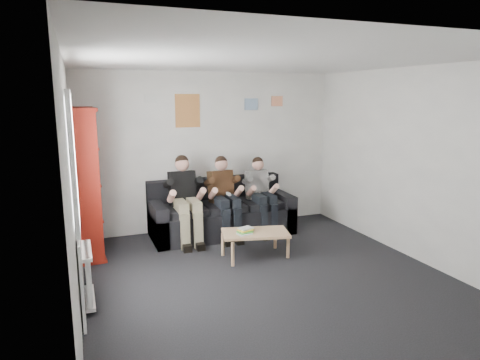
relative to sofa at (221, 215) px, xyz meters
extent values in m
plane|color=black|center=(-0.03, -2.06, -0.33)|extent=(5.00, 5.00, 0.00)
plane|color=white|center=(-0.03, -2.06, 2.37)|extent=(5.00, 5.00, 0.00)
plane|color=white|center=(-0.03, 0.44, 1.02)|extent=(4.50, 0.00, 4.50)
plane|color=white|center=(-0.03, -4.56, 1.02)|extent=(4.50, 0.00, 4.50)
plane|color=white|center=(-2.28, -2.06, 1.02)|extent=(0.00, 5.00, 5.00)
plane|color=white|center=(2.22, -2.06, 1.02)|extent=(0.00, 5.00, 5.00)
cube|color=black|center=(0.00, -0.05, -0.10)|extent=(2.35, 0.96, 0.45)
cube|color=black|center=(0.00, 0.33, 0.35)|extent=(2.35, 0.21, 0.46)
cube|color=black|center=(-1.08, -0.05, -0.01)|extent=(0.19, 0.96, 0.64)
cube|color=black|center=(1.08, -0.05, -0.01)|extent=(0.19, 0.96, 0.64)
cube|color=black|center=(0.00, -0.13, 0.18)|extent=(1.96, 0.66, 0.11)
cube|color=maroon|center=(-2.10, -0.22, 0.74)|extent=(0.32, 0.96, 2.14)
cube|color=tan|center=(0.12, -1.20, 0.03)|extent=(0.94, 0.52, 0.04)
cylinder|color=tan|center=(-0.31, -1.42, -0.16)|extent=(0.05, 0.05, 0.34)
cylinder|color=tan|center=(0.54, -1.42, -0.16)|extent=(0.05, 0.05, 0.34)
cylinder|color=tan|center=(-0.31, -0.99, -0.16)|extent=(0.05, 0.05, 0.34)
cylinder|color=tan|center=(0.54, -0.99, -0.16)|extent=(0.05, 0.05, 0.34)
cube|color=silver|center=(-0.07, -1.25, 0.06)|extent=(0.20, 0.15, 0.02)
cube|color=green|center=(-0.05, -1.22, 0.07)|extent=(0.20, 0.15, 0.02)
cube|color=yellow|center=(-0.03, -1.19, 0.09)|extent=(0.20, 0.15, 0.02)
cube|color=silver|center=(-0.01, -1.16, 0.10)|extent=(0.20, 0.15, 0.02)
cube|color=black|center=(-0.65, 0.01, 0.51)|extent=(0.41, 0.30, 0.58)
sphere|color=tan|center=(-0.65, -0.03, 0.91)|extent=(0.23, 0.23, 0.23)
sphere|color=black|center=(-0.65, -0.02, 0.94)|extent=(0.22, 0.22, 0.22)
cube|color=gray|center=(-0.65, -0.30, 0.30)|extent=(0.37, 0.47, 0.15)
cube|color=gray|center=(-0.65, -0.53, -0.05)|extent=(0.35, 0.14, 0.55)
cube|color=black|center=(-0.65, -0.59, -0.28)|extent=(0.35, 0.27, 0.10)
cube|color=#4A2B18|center=(0.00, 0.00, 0.49)|extent=(0.39, 0.28, 0.55)
sphere|color=tan|center=(0.00, -0.04, 0.87)|extent=(0.21, 0.21, 0.21)
sphere|color=black|center=(0.00, -0.02, 0.90)|extent=(0.20, 0.20, 0.20)
cube|color=black|center=(0.00, -0.29, 0.30)|extent=(0.35, 0.45, 0.15)
cube|color=black|center=(0.00, -0.50, -0.05)|extent=(0.33, 0.14, 0.55)
cube|color=black|center=(0.00, -0.56, -0.28)|extent=(0.33, 0.25, 0.10)
cube|color=white|center=(0.00, -0.39, 0.44)|extent=(0.04, 0.14, 0.04)
cube|color=silver|center=(0.65, -0.01, 0.47)|extent=(0.36, 0.27, 0.51)
sphere|color=tan|center=(0.65, -0.04, 0.83)|extent=(0.20, 0.20, 0.20)
sphere|color=black|center=(0.65, -0.03, 0.86)|extent=(0.19, 0.19, 0.19)
cube|color=black|center=(0.65, -0.28, 0.29)|extent=(0.33, 0.42, 0.14)
cube|color=black|center=(0.65, -0.48, -0.05)|extent=(0.31, 0.13, 0.55)
cube|color=black|center=(0.65, -0.53, -0.28)|extent=(0.31, 0.24, 0.09)
cylinder|color=white|center=(-2.18, -2.14, 0.02)|extent=(0.06, 0.06, 0.60)
cylinder|color=white|center=(-2.18, -2.06, 0.02)|extent=(0.06, 0.06, 0.60)
cylinder|color=white|center=(-2.18, -1.98, 0.02)|extent=(0.06, 0.06, 0.60)
cylinder|color=white|center=(-2.18, -1.90, 0.02)|extent=(0.06, 0.06, 0.60)
cylinder|color=white|center=(-2.18, -1.82, 0.02)|extent=(0.06, 0.06, 0.60)
cylinder|color=white|center=(-2.18, -1.74, 0.02)|extent=(0.06, 0.06, 0.60)
cylinder|color=white|center=(-2.18, -1.66, 0.02)|extent=(0.06, 0.06, 0.60)
cylinder|color=white|center=(-2.18, -1.58, 0.02)|extent=(0.06, 0.06, 0.60)
cube|color=white|center=(-2.18, -1.86, -0.26)|extent=(0.10, 0.64, 0.04)
cube|color=white|center=(-2.18, -1.86, 0.30)|extent=(0.10, 0.64, 0.04)
cube|color=white|center=(-2.26, -1.86, 1.32)|extent=(0.02, 1.00, 1.30)
cube|color=white|center=(-2.25, -1.86, 2.00)|extent=(0.05, 1.12, 0.06)
cube|color=white|center=(-2.25, -1.86, 0.64)|extent=(0.05, 1.12, 0.06)
cube|color=white|center=(-2.25, -1.86, 0.12)|extent=(0.03, 1.30, 0.90)
cube|color=gold|center=(-0.43, 0.43, 1.72)|extent=(0.42, 0.01, 0.55)
cube|color=#387CC1|center=(0.72, 0.43, 1.82)|extent=(0.25, 0.01, 0.20)
cube|color=#D0417F|center=(1.22, 0.43, 1.87)|extent=(0.22, 0.01, 0.18)
cube|color=silver|center=(-1.03, 0.43, 1.92)|extent=(0.20, 0.01, 0.14)
camera|label=1|loc=(-2.20, -6.61, 1.98)|focal=32.00mm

